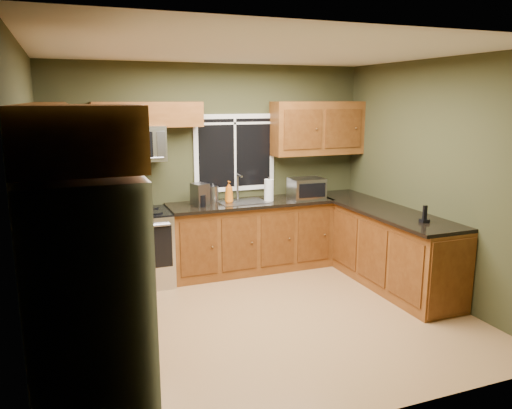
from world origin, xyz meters
TOP-DOWN VIEW (x-y plane):
  - floor at (0.00, 0.00)m, footprint 4.20×4.20m
  - ceiling at (0.00, 0.00)m, footprint 4.20×4.20m
  - back_wall at (0.00, 1.80)m, footprint 4.20×0.00m
  - front_wall at (0.00, -1.80)m, footprint 4.20×0.00m
  - left_wall at (-2.10, 0.00)m, footprint 0.00×3.60m
  - right_wall at (2.10, 0.00)m, footprint 0.00×3.60m
  - window at (0.30, 1.78)m, footprint 1.12×0.03m
  - base_cabinets_left at (-1.80, 0.48)m, footprint 0.60×2.65m
  - countertop_left at (-1.78, 0.48)m, footprint 0.65×2.65m
  - base_cabinets_back at (0.42, 1.50)m, footprint 2.17×0.60m
  - countertop_back at (0.42, 1.48)m, footprint 2.17×0.65m
  - base_cabinets_peninsula at (1.80, 0.54)m, footprint 0.60×2.52m
  - countertop_peninsula at (1.78, 0.55)m, footprint 0.65×2.50m
  - upper_cabinets_left at (-1.94, 0.48)m, footprint 0.33×2.65m
  - upper_cabinets_back_left at (-0.85, 1.64)m, footprint 1.30×0.33m
  - upper_cabinets_back_right at (1.45, 1.64)m, footprint 1.30×0.33m
  - upper_cabinet_over_fridge at (-1.74, -1.30)m, footprint 0.72×0.90m
  - refrigerator at (-1.74, -1.30)m, footprint 0.74×0.90m
  - range at (-1.05, 1.47)m, footprint 0.76×0.69m
  - microwave at (-1.05, 1.61)m, footprint 0.76×0.41m
  - sink at (0.30, 1.49)m, footprint 0.60×0.42m
  - toaster_oven at (1.18, 1.39)m, footprint 0.45×0.35m
  - coffee_maker at (-0.27, 1.45)m, footprint 0.22×0.26m
  - kettle at (-0.05, 1.65)m, footprint 0.18×0.18m
  - paper_towel_roll at (0.65, 1.44)m, footprint 0.14×0.14m
  - soap_bottle_a at (0.12, 1.50)m, footprint 0.12×0.12m
  - soap_bottle_c at (-0.04, 1.70)m, footprint 0.19×0.19m
  - cordless_phone at (1.78, -0.26)m, footprint 0.09×0.09m

SIDE VIEW (x-z plane):
  - floor at x=0.00m, z-range 0.00..0.00m
  - base_cabinets_peninsula at x=1.80m, z-range 0.00..0.90m
  - base_cabinets_left at x=-1.80m, z-range 0.00..0.90m
  - base_cabinets_back at x=0.42m, z-range 0.00..0.90m
  - range at x=-1.05m, z-range 0.00..0.94m
  - refrigerator at x=-1.74m, z-range 0.00..1.80m
  - countertop_left at x=-1.78m, z-range 0.90..0.94m
  - countertop_back at x=0.42m, z-range 0.90..0.94m
  - countertop_peninsula at x=1.78m, z-range 0.90..0.94m
  - sink at x=0.30m, z-range 0.77..1.13m
  - cordless_phone at x=1.78m, z-range 0.90..1.09m
  - soap_bottle_c at x=-0.04m, z-range 0.94..1.12m
  - kettle at x=-0.05m, z-range 0.93..1.18m
  - coffee_maker at x=-0.27m, z-range 0.93..1.21m
  - toaster_oven at x=1.18m, z-range 0.94..1.22m
  - soap_bottle_a at x=0.12m, z-range 0.94..1.22m
  - paper_towel_roll at x=0.65m, z-range 0.93..1.24m
  - back_wall at x=0.00m, z-range -0.75..3.45m
  - front_wall at x=0.00m, z-range -0.75..3.45m
  - left_wall at x=-2.10m, z-range -0.45..3.15m
  - right_wall at x=2.10m, z-range -0.45..3.15m
  - window at x=0.30m, z-range 1.04..2.06m
  - microwave at x=-1.05m, z-range 1.52..1.94m
  - upper_cabinets_left at x=-1.94m, z-range 1.50..2.22m
  - upper_cabinets_back_right at x=1.45m, z-range 1.50..2.22m
  - upper_cabinet_over_fridge at x=-1.74m, z-range 1.84..2.22m
  - upper_cabinets_back_left at x=-0.85m, z-range 1.92..2.22m
  - ceiling at x=0.00m, z-range 2.70..2.70m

